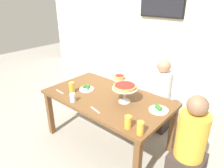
# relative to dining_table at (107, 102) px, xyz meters

# --- Properties ---
(ground_plane) EXTENTS (12.00, 12.00, 0.00)m
(ground_plane) POSITION_rel_dining_table_xyz_m (0.00, 0.00, -0.66)
(ground_plane) COLOR gray
(rear_partition) EXTENTS (8.00, 0.12, 2.80)m
(rear_partition) POSITION_rel_dining_table_xyz_m (0.00, 2.20, 0.74)
(rear_partition) COLOR beige
(rear_partition) RESTS_ON ground_plane
(dining_table) EXTENTS (1.70, 0.95, 0.74)m
(dining_table) POSITION_rel_dining_table_xyz_m (0.00, 0.00, 0.00)
(dining_table) COLOR brown
(dining_table) RESTS_ON ground_plane
(television) EXTENTS (0.95, 0.05, 0.54)m
(television) POSITION_rel_dining_table_xyz_m (-0.42, 2.11, 1.17)
(television) COLOR black
(diner_far_right) EXTENTS (0.34, 0.34, 1.15)m
(diner_far_right) POSITION_rel_dining_table_xyz_m (0.38, 0.80, -0.16)
(diner_far_right) COLOR #382D28
(diner_far_right) RESTS_ON ground_plane
(diner_head_east) EXTENTS (0.34, 0.34, 1.15)m
(diner_head_east) POSITION_rel_dining_table_xyz_m (1.16, -0.02, -0.16)
(diner_head_east) COLOR #382D28
(diner_head_east) RESTS_ON ground_plane
(deep_dish_pizza_stand) EXTENTS (0.32, 0.32, 0.24)m
(deep_dish_pizza_stand) POSITION_rel_dining_table_xyz_m (0.26, 0.03, 0.28)
(deep_dish_pizza_stand) COLOR silver
(deep_dish_pizza_stand) RESTS_ON dining_table
(personal_pizza_stand) EXTENTS (0.18, 0.18, 0.24)m
(personal_pizza_stand) POSITION_rel_dining_table_xyz_m (0.02, 0.24, 0.25)
(personal_pizza_stand) COLOR silver
(personal_pizza_stand) RESTS_ON dining_table
(salad_plate_near_diner) EXTENTS (0.23, 0.23, 0.07)m
(salad_plate_near_diner) POSITION_rel_dining_table_xyz_m (0.70, 0.13, 0.11)
(salad_plate_near_diner) COLOR white
(salad_plate_near_diner) RESTS_ON dining_table
(salad_plate_far_diner) EXTENTS (0.21, 0.21, 0.07)m
(salad_plate_far_diner) POSITION_rel_dining_table_xyz_m (-0.37, -0.03, 0.11)
(salad_plate_far_diner) COLOR white
(salad_plate_far_diner) RESTS_ON dining_table
(beer_glass_amber_tall) EXTENTS (0.07, 0.07, 0.14)m
(beer_glass_amber_tall) POSITION_rel_dining_table_xyz_m (0.77, -0.38, 0.16)
(beer_glass_amber_tall) COLOR gold
(beer_glass_amber_tall) RESTS_ON dining_table
(beer_glass_amber_short) EXTENTS (0.08, 0.08, 0.15)m
(beer_glass_amber_short) POSITION_rel_dining_table_xyz_m (-0.46, -0.22, 0.16)
(beer_glass_amber_short) COLOR gold
(beer_glass_amber_short) RESTS_ON dining_table
(beer_glass_amber_spare) EXTENTS (0.07, 0.07, 0.14)m
(beer_glass_amber_spare) POSITION_rel_dining_table_xyz_m (0.62, -0.38, 0.15)
(beer_glass_amber_spare) COLOR gold
(beer_glass_amber_spare) RESTS_ON dining_table
(water_glass_clear_near) EXTENTS (0.07, 0.07, 0.11)m
(water_glass_clear_near) POSITION_rel_dining_table_xyz_m (-0.24, -0.39, 0.14)
(water_glass_clear_near) COLOR white
(water_glass_clear_near) RESTS_ON dining_table
(cutlery_fork_near) EXTENTS (0.18, 0.05, 0.00)m
(cutlery_fork_near) POSITION_rel_dining_table_xyz_m (0.13, -0.35, 0.09)
(cutlery_fork_near) COLOR silver
(cutlery_fork_near) RESTS_ON dining_table
(cutlery_knife_near) EXTENTS (0.18, 0.03, 0.00)m
(cutlery_knife_near) POSITION_rel_dining_table_xyz_m (-0.60, -0.33, 0.09)
(cutlery_knife_near) COLOR silver
(cutlery_knife_near) RESTS_ON dining_table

